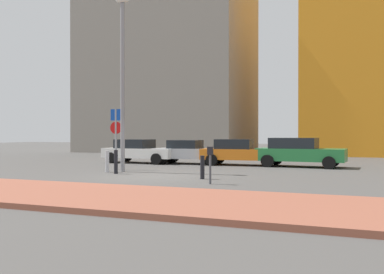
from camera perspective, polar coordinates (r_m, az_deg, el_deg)
ground_plane at (r=17.26m, az=-5.24°, el=-5.34°), size 120.00×120.00×0.00m
sidewalk_brick at (r=12.28m, az=-17.71°, el=-7.35°), size 40.00×4.04×0.14m
parked_car_white at (r=25.32m, az=-7.17°, el=-1.87°), size 4.59×2.14×1.41m
parked_car_silver at (r=24.40m, az=-0.37°, el=-1.98°), size 4.19×2.22×1.38m
parked_car_orange at (r=23.45m, az=6.50°, el=-2.02°), size 4.51×2.20×1.44m
parked_car_green at (r=22.80m, az=14.30°, el=-1.95°), size 4.61×2.25×1.53m
parking_sign_post at (r=20.68m, az=-10.28°, el=0.78°), size 0.60×0.10×2.96m
parking_meter at (r=14.48m, az=2.48°, el=-3.09°), size 0.18×0.14×1.29m
street_lamp at (r=19.68m, az=-9.40°, el=8.93°), size 0.70×0.36×8.02m
traffic_bollard_near at (r=16.13m, az=1.41°, el=-4.13°), size 0.17×0.17×0.90m
traffic_bollard_mid at (r=18.57m, az=-10.29°, el=-3.33°), size 0.17×0.17×1.04m
traffic_bollard_far at (r=19.42m, az=-11.43°, el=-3.27°), size 0.18×0.18×0.97m
building_under_construction at (r=43.00m, az=-3.04°, el=9.74°), size 15.64×11.32×17.44m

